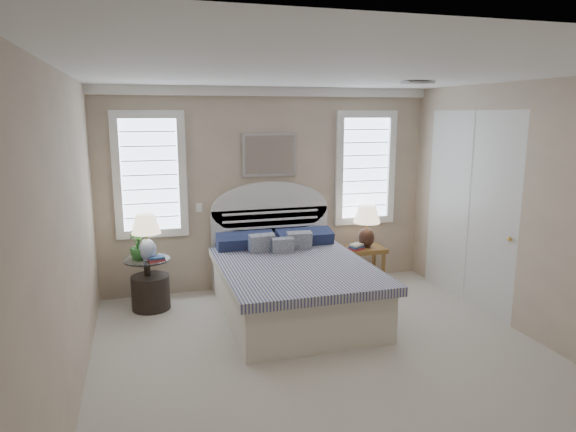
% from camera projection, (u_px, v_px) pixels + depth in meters
% --- Properties ---
extents(floor, '(4.50, 5.00, 0.01)m').
position_uv_depth(floor, '(335.00, 367.00, 4.86)').
color(floor, beige).
rests_on(floor, ground).
extents(ceiling, '(4.50, 5.00, 0.01)m').
position_uv_depth(ceiling, '(340.00, 72.00, 4.33)').
color(ceiling, white).
rests_on(ceiling, wall_back).
extents(wall_back, '(4.50, 0.02, 2.70)m').
position_uv_depth(wall_back, '(269.00, 189.00, 6.95)').
color(wall_back, beige).
rests_on(wall_back, floor).
extents(wall_left, '(0.02, 5.00, 2.70)m').
position_uv_depth(wall_left, '(67.00, 246.00, 3.98)').
color(wall_left, beige).
rests_on(wall_left, floor).
extents(wall_right, '(0.02, 5.00, 2.70)m').
position_uv_depth(wall_right, '(544.00, 215.00, 5.22)').
color(wall_right, beige).
rests_on(wall_right, floor).
extents(crown_molding, '(4.50, 0.08, 0.12)m').
position_uv_depth(crown_molding, '(269.00, 91.00, 6.66)').
color(crown_molding, white).
rests_on(crown_molding, wall_back).
extents(hvac_vent, '(0.30, 0.20, 0.02)m').
position_uv_depth(hvac_vent, '(418.00, 83.00, 5.42)').
color(hvac_vent, '#B2B2B2').
rests_on(hvac_vent, ceiling).
extents(switch_plate, '(0.08, 0.01, 0.12)m').
position_uv_depth(switch_plate, '(199.00, 208.00, 6.71)').
color(switch_plate, white).
rests_on(switch_plate, wall_back).
extents(window_left, '(0.90, 0.06, 1.60)m').
position_uv_depth(window_left, '(150.00, 175.00, 6.45)').
color(window_left, '#C9E2FF').
rests_on(window_left, wall_back).
extents(window_right, '(0.90, 0.06, 1.60)m').
position_uv_depth(window_right, '(365.00, 168.00, 7.27)').
color(window_right, '#C9E2FF').
rests_on(window_right, wall_back).
extents(painting, '(0.74, 0.04, 0.58)m').
position_uv_depth(painting, '(269.00, 155.00, 6.82)').
color(painting, silver).
rests_on(painting, wall_back).
extents(closet_door, '(0.02, 1.80, 2.40)m').
position_uv_depth(closet_door, '(469.00, 209.00, 6.37)').
color(closet_door, silver).
rests_on(closet_door, floor).
extents(bed, '(1.72, 2.28, 1.47)m').
position_uv_depth(bed, '(291.00, 281.00, 6.16)').
color(bed, beige).
rests_on(bed, floor).
extents(side_table_left, '(0.56, 0.56, 0.63)m').
position_uv_depth(side_table_left, '(148.00, 278.00, 6.26)').
color(side_table_left, black).
rests_on(side_table_left, floor).
extents(nightstand_right, '(0.50, 0.40, 0.53)m').
position_uv_depth(nightstand_right, '(366.00, 257.00, 7.17)').
color(nightstand_right, brown).
rests_on(nightstand_right, floor).
extents(floor_pot, '(0.50, 0.50, 0.42)m').
position_uv_depth(floor_pot, '(151.00, 292.00, 6.28)').
color(floor_pot, black).
rests_on(floor_pot, floor).
extents(lamp_left, '(0.44, 0.44, 0.57)m').
position_uv_depth(lamp_left, '(146.00, 232.00, 6.11)').
color(lamp_left, silver).
rests_on(lamp_left, side_table_left).
extents(lamp_right, '(0.45, 0.45, 0.60)m').
position_uv_depth(lamp_right, '(367.00, 221.00, 7.08)').
color(lamp_right, black).
rests_on(lamp_right, nightstand_right).
extents(potted_plant, '(0.23, 0.23, 0.37)m').
position_uv_depth(potted_plant, '(138.00, 245.00, 6.14)').
color(potted_plant, '#2E7333').
rests_on(potted_plant, side_table_left).
extents(books_left, '(0.21, 0.16, 0.05)m').
position_uv_depth(books_left, '(156.00, 259.00, 6.12)').
color(books_left, maroon).
rests_on(books_left, side_table_left).
extents(books_right, '(0.23, 0.21, 0.08)m').
position_uv_depth(books_right, '(356.00, 247.00, 7.01)').
color(books_right, maroon).
rests_on(books_right, nightstand_right).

